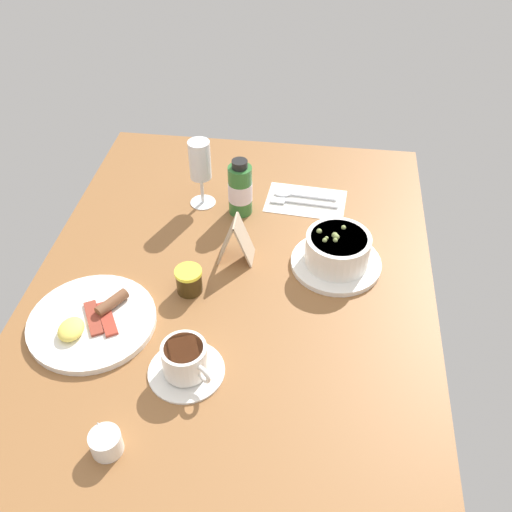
# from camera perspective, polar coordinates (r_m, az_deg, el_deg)

# --- Properties ---
(ground_plane) EXTENTS (1.10, 0.84, 0.03)m
(ground_plane) POSITION_cam_1_polar(r_m,az_deg,el_deg) (1.24, -2.21, -2.56)
(ground_plane) COLOR brown
(porridge_bowl) EXTENTS (0.20, 0.20, 0.09)m
(porridge_bowl) POSITION_cam_1_polar(r_m,az_deg,el_deg) (1.24, 8.02, 0.45)
(porridge_bowl) COLOR white
(porridge_bowl) RESTS_ON ground_plane
(cutlery_setting) EXTENTS (0.14, 0.20, 0.01)m
(cutlery_setting) POSITION_cam_1_polar(r_m,az_deg,el_deg) (1.43, 4.76, 5.50)
(cutlery_setting) COLOR white
(cutlery_setting) RESTS_ON ground_plane
(coffee_cup) EXTENTS (0.14, 0.14, 0.07)m
(coffee_cup) POSITION_cam_1_polar(r_m,az_deg,el_deg) (1.05, -6.98, -10.28)
(coffee_cup) COLOR white
(coffee_cup) RESTS_ON ground_plane
(creamer_jug) EXTENTS (0.06, 0.06, 0.05)m
(creamer_jug) POSITION_cam_1_polar(r_m,az_deg,el_deg) (0.99, -14.61, -17.34)
(creamer_jug) COLOR white
(creamer_jug) RESTS_ON ground_plane
(wine_glass) EXTENTS (0.06, 0.06, 0.17)m
(wine_glass) POSITION_cam_1_polar(r_m,az_deg,el_deg) (1.37, -5.54, 9.08)
(wine_glass) COLOR white
(wine_glass) RESTS_ON ground_plane
(jam_jar) EXTENTS (0.06, 0.06, 0.06)m
(jam_jar) POSITION_cam_1_polar(r_m,az_deg,el_deg) (1.19, -6.63, -2.41)
(jam_jar) COLOR #38280F
(jam_jar) RESTS_ON ground_plane
(sauce_bottle_green) EXTENTS (0.06, 0.06, 0.14)m
(sauce_bottle_green) POSITION_cam_1_polar(r_m,az_deg,el_deg) (1.36, -1.57, 6.60)
(sauce_bottle_green) COLOR #337233
(sauce_bottle_green) RESTS_ON ground_plane
(breakfast_plate) EXTENTS (0.25, 0.25, 0.04)m
(breakfast_plate) POSITION_cam_1_polar(r_m,az_deg,el_deg) (1.17, -15.92, -6.23)
(breakfast_plate) COLOR white
(breakfast_plate) RESTS_ON ground_plane
(menu_card) EXTENTS (0.06, 0.08, 0.10)m
(menu_card) POSITION_cam_1_polar(r_m,az_deg,el_deg) (1.24, -2.00, 1.66)
(menu_card) COLOR tan
(menu_card) RESTS_ON ground_plane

